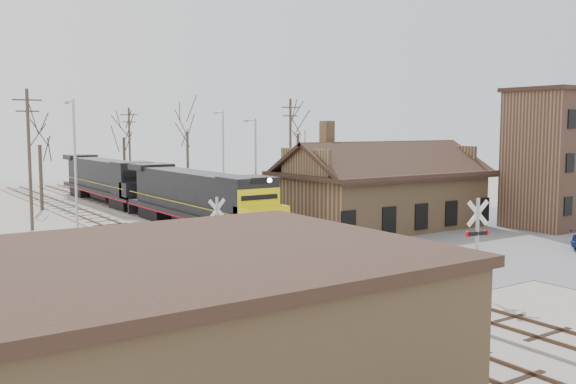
{
  "coord_description": "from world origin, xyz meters",
  "views": [
    {
      "loc": [
        -20.1,
        -23.25,
        7.51
      ],
      "look_at": [
        1.59,
        9.0,
        3.52
      ],
      "focal_mm": 40.0,
      "sensor_mm": 36.0,
      "label": 1
    }
  ],
  "objects_px": {
    "locomotive_lead": "(200,199)",
    "depot": "(382,195)",
    "locomotive_trailing": "(108,180)",
    "signal_tower": "(552,159)"
  },
  "relations": [
    {
      "from": "depot",
      "to": "signal_tower",
      "type": "bearing_deg",
      "value": -33.97
    },
    {
      "from": "signal_tower",
      "to": "locomotive_lead",
      "type": "relative_size",
      "value": 0.52
    },
    {
      "from": "locomotive_lead",
      "to": "signal_tower",
      "type": "bearing_deg",
      "value": -29.83
    },
    {
      "from": "depot",
      "to": "locomotive_lead",
      "type": "bearing_deg",
      "value": 154.05
    },
    {
      "from": "depot",
      "to": "locomotive_lead",
      "type": "relative_size",
      "value": 0.76
    },
    {
      "from": "locomotive_lead",
      "to": "depot",
      "type": "bearing_deg",
      "value": -25.95
    },
    {
      "from": "locomotive_trailing",
      "to": "depot",
      "type": "bearing_deg",
      "value": -65.3
    },
    {
      "from": "locomotive_lead",
      "to": "locomotive_trailing",
      "type": "bearing_deg",
      "value": 90.0
    },
    {
      "from": "signal_tower",
      "to": "locomotive_trailing",
      "type": "bearing_deg",
      "value": 124.09
    },
    {
      "from": "signal_tower",
      "to": "locomotive_lead",
      "type": "bearing_deg",
      "value": 150.17
    }
  ]
}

